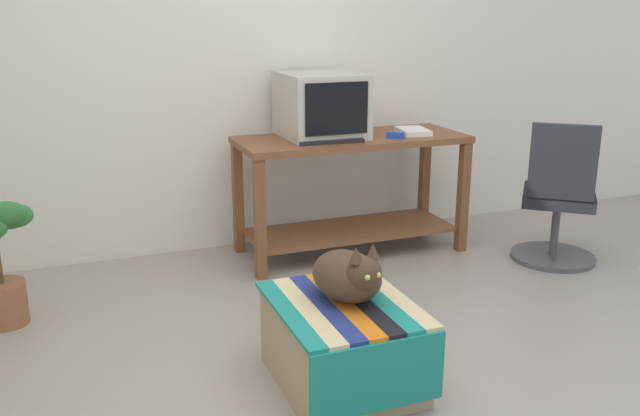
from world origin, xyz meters
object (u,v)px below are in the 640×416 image
(ottoman_with_blanket, at_px, (343,343))
(stapler, at_px, (395,135))
(book, at_px, (413,131))
(office_chair, at_px, (558,203))
(keyboard, at_px, (329,140))
(cat, at_px, (349,275))
(tv_monitor, at_px, (321,106))
(desk, at_px, (351,174))

(ottoman_with_blanket, bearing_deg, stapler, 55.48)
(book, distance_m, office_chair, 1.00)
(keyboard, bearing_deg, cat, -104.56)
(office_chair, xyz_separation_m, stapler, (-0.88, 0.49, 0.39))
(tv_monitor, bearing_deg, stapler, -30.83)
(keyboard, distance_m, stapler, 0.43)
(keyboard, xyz_separation_m, book, (0.62, 0.09, 0.00))
(office_chair, bearing_deg, desk, 9.14)
(book, distance_m, ottoman_with_blanket, 1.91)
(ottoman_with_blanket, relative_size, office_chair, 0.78)
(cat, distance_m, stapler, 1.60)
(keyboard, bearing_deg, office_chair, -17.71)
(ottoman_with_blanket, relative_size, cat, 1.70)
(ottoman_with_blanket, distance_m, stapler, 1.72)
(desk, relative_size, tv_monitor, 2.77)
(cat, relative_size, office_chair, 0.46)
(office_chair, bearing_deg, cat, 64.71)
(book, distance_m, cat, 1.80)
(tv_monitor, distance_m, ottoman_with_blanket, 1.82)
(desk, distance_m, cat, 1.61)
(desk, height_order, keyboard, keyboard)
(stapler, bearing_deg, desk, 86.33)
(ottoman_with_blanket, height_order, cat, cat)
(stapler, bearing_deg, book, -26.02)
(book, distance_m, stapler, 0.22)
(tv_monitor, xyz_separation_m, book, (0.59, -0.12, -0.18))
(office_chair, bearing_deg, tv_monitor, 10.00)
(desk, height_order, ottoman_with_blanket, desk)
(desk, xyz_separation_m, office_chair, (1.10, -0.65, -0.13))
(cat, bearing_deg, ottoman_with_blanket, -154.80)
(desk, height_order, office_chair, office_chair)
(desk, distance_m, tv_monitor, 0.48)
(keyboard, distance_m, ottoman_with_blanket, 1.56)
(cat, bearing_deg, desk, 58.22)
(book, relative_size, ottoman_with_blanket, 0.37)
(keyboard, height_order, stapler, stapler)
(tv_monitor, distance_m, office_chair, 1.57)
(ottoman_with_blanket, bearing_deg, cat, 32.93)
(desk, xyz_separation_m, ottoman_with_blanket, (-0.69, -1.49, -0.33))
(keyboard, bearing_deg, book, 11.92)
(desk, height_order, book, book)
(desk, distance_m, book, 0.49)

